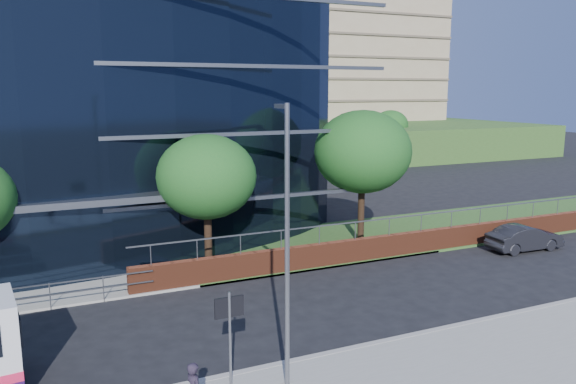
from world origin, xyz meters
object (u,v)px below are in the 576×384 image
tree_dist_e (278,127)px  tree_dist_f (391,125)px  tree_far_d (363,152)px  street_sign (230,319)px  tree_far_c (207,177)px  parked_car (525,238)px  streetlight_east (287,239)px

tree_dist_e → tree_dist_f: (16.00, 2.00, -0.33)m
tree_far_d → tree_dist_e: (8.00, 30.00, -0.65)m
street_sign → tree_dist_f: 56.25m
tree_dist_e → tree_dist_f: size_ratio=1.08×
tree_far_c → tree_far_d: (9.00, 1.00, 0.65)m
street_sign → tree_far_d: (11.50, 11.59, 3.04)m
tree_far_c → parked_car: tree_far_c is taller
street_sign → tree_far_d: bearing=45.2°
tree_far_d → parked_car: (7.40, -4.59, -4.50)m
tree_far_c → streetlight_east: 11.22m
street_sign → tree_dist_e: (19.50, 41.59, 2.39)m
street_sign → tree_far_c: tree_far_c is taller
tree_far_c → tree_dist_f: bearing=45.0°
tree_dist_e → streetlight_east: size_ratio=0.81×
tree_far_d → streetlight_east: (-10.00, -12.17, -0.75)m
tree_far_c → parked_car: (16.40, -3.59, -3.84)m
tree_far_c → tree_dist_e: 35.36m
tree_far_d → tree_dist_e: size_ratio=1.14×
parked_car → tree_dist_e: bearing=1.9°
tree_dist_e → parked_car: (-0.60, -34.59, -3.84)m
tree_far_d → parked_car: bearing=-31.8°
street_sign → streetlight_east: (1.50, -0.59, 2.29)m
streetlight_east → parked_car: (17.40, 7.59, -3.75)m
tree_dist_e → streetlight_east: streetlight_east is taller
tree_dist_e → tree_dist_f: tree_dist_e is taller
tree_dist_f → parked_car: (-16.60, -36.59, -3.52)m
tree_dist_e → parked_car: 34.80m
tree_far_c → tree_far_d: 9.08m
tree_far_d → parked_car: size_ratio=1.77×
streetlight_east → parked_car: streetlight_east is taller
street_sign → tree_far_c: size_ratio=0.43×
street_sign → streetlight_east: streetlight_east is taller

